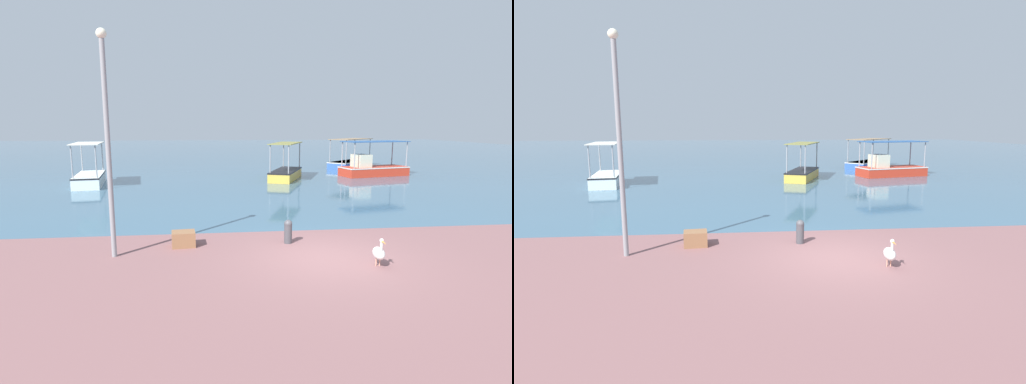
# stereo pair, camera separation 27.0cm
# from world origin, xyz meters

# --- Properties ---
(ground) EXTENTS (120.00, 120.00, 0.00)m
(ground) POSITION_xyz_m (0.00, 0.00, 0.00)
(ground) COLOR #855959
(harbor_water) EXTENTS (110.00, 90.00, 0.00)m
(harbor_water) POSITION_xyz_m (0.00, 48.00, 0.00)
(harbor_water) COLOR #40657F
(harbor_water) RESTS_ON ground
(fishing_boat_near_right) EXTENTS (5.28, 2.98, 2.55)m
(fishing_boat_near_right) POSITION_xyz_m (8.76, 17.80, 0.60)
(fishing_boat_near_right) COLOR red
(fishing_boat_near_right) RESTS_ON harbor_water
(fishing_boat_near_left) EXTENTS (3.14, 4.89, 2.51)m
(fishing_boat_near_left) POSITION_xyz_m (2.03, 16.55, 0.51)
(fishing_boat_near_left) COLOR gold
(fishing_boat_near_left) RESTS_ON harbor_water
(fishing_boat_far_right) EXTENTS (2.32, 4.79, 2.62)m
(fishing_boat_far_right) POSITION_xyz_m (-10.61, 15.12, 0.53)
(fishing_boat_far_right) COLOR white
(fishing_boat_far_right) RESTS_ON harbor_water
(fishing_boat_center) EXTENTS (4.96, 4.82, 2.52)m
(fishing_boat_center) POSITION_xyz_m (9.28, 23.94, 0.48)
(fishing_boat_center) COLOR blue
(fishing_boat_center) RESTS_ON harbor_water
(pelican) EXTENTS (0.31, 0.80, 0.80)m
(pelican) POSITION_xyz_m (1.24, -0.81, 0.38)
(pelican) COLOR #E0997A
(pelican) RESTS_ON ground
(lamp_post) EXTENTS (0.28, 0.28, 6.18)m
(lamp_post) POSITION_xyz_m (-5.87, 0.81, 3.45)
(lamp_post) COLOR gray
(lamp_post) RESTS_ON ground
(mooring_bollard) EXTENTS (0.26, 0.26, 0.76)m
(mooring_bollard) POSITION_xyz_m (-0.73, 1.54, 0.40)
(mooring_bollard) COLOR #47474C
(mooring_bollard) RESTS_ON ground
(cargo_crate) EXTENTS (0.76, 0.65, 0.46)m
(cargo_crate) POSITION_xyz_m (-3.98, 1.58, 0.23)
(cargo_crate) COLOR #926442
(cargo_crate) RESTS_ON ground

